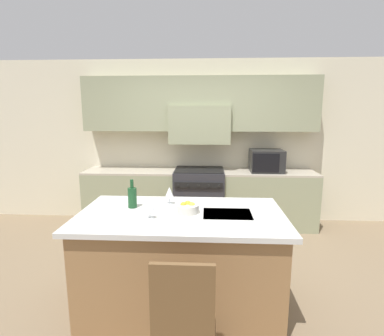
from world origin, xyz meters
name	(u,v)px	position (x,y,z in m)	size (l,w,h in m)	color
ground_plane	(194,282)	(0.00, 0.00, 0.00)	(10.00, 10.00, 0.00)	#7A664C
back_cabinetry	(200,127)	(0.00, 1.97, 1.60)	(10.00, 0.46, 2.70)	beige
back_counter	(199,198)	(0.00, 1.73, 0.46)	(3.72, 0.62, 0.91)	gray
range_stove	(199,197)	(0.00, 1.70, 0.47)	(0.79, 0.70, 0.95)	#2D2D33
microwave	(266,161)	(1.07, 1.72, 1.09)	(0.51, 0.43, 0.35)	black
kitchen_island	(181,260)	(-0.11, -0.40, 0.47)	(1.89, 1.05, 0.94)	olive
island_chair	(184,318)	(-0.01, -1.29, 0.54)	(0.42, 0.40, 0.97)	brown
wine_bottle	(132,197)	(-0.59, -0.26, 1.05)	(0.09, 0.09, 0.28)	#194723
wine_glass_near	(150,205)	(-0.36, -0.55, 1.06)	(0.08, 0.08, 0.18)	white
wine_glass_far	(169,192)	(-0.25, -0.13, 1.06)	(0.08, 0.08, 0.18)	white
fruit_bowl	(188,208)	(-0.05, -0.38, 0.99)	(0.21, 0.21, 0.10)	silver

